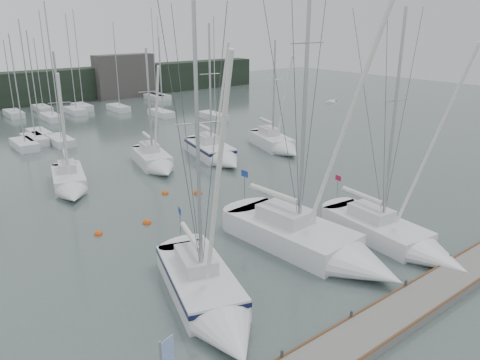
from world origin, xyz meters
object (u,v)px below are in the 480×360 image
(sailboat_near_left, at_px, (211,300))
(buoy_b, at_px, (198,194))
(buoy_a, at_px, (147,223))
(buoy_d, at_px, (165,194))
(sailboat_near_right, at_px, (403,241))
(buoy_c, at_px, (99,234))
(sailboat_mid_e, at_px, (278,145))
(sailboat_near_center, at_px, (325,248))
(sailboat_mid_c, at_px, (156,163))
(sailboat_mid_b, at_px, (70,185))
(sailboat_mid_d, at_px, (216,154))

(sailboat_near_left, height_order, buoy_b, sailboat_near_left)
(sailboat_near_left, distance_m, buoy_a, 10.64)
(buoy_b, xyz_separation_m, buoy_d, (-1.95, 1.52, 0.00))
(sailboat_near_right, height_order, buoy_c, sailboat_near_right)
(sailboat_mid_e, relative_size, buoy_b, 16.93)
(sailboat_near_right, relative_size, buoy_c, 26.81)
(sailboat_near_right, bearing_deg, buoy_b, 111.19)
(sailboat_near_center, xyz_separation_m, sailboat_near_right, (4.28, -1.99, -0.12))
(buoy_b, relative_size, buoy_d, 1.29)
(sailboat_mid_e, relative_size, buoy_d, 21.91)
(sailboat_near_center, xyz_separation_m, sailboat_mid_c, (0.72, 20.14, -0.07))
(sailboat_mid_b, bearing_deg, buoy_c, -83.86)
(sailboat_near_left, height_order, sailboat_mid_e, sailboat_near_left)
(sailboat_mid_d, bearing_deg, sailboat_near_left, -114.34)
(sailboat_mid_d, relative_size, buoy_a, 22.62)
(sailboat_mid_e, bearing_deg, sailboat_near_right, -98.21)
(buoy_a, height_order, buoy_d, buoy_a)
(sailboat_near_right, bearing_deg, sailboat_mid_e, 71.42)
(sailboat_near_left, height_order, sailboat_near_right, sailboat_near_left)
(buoy_a, bearing_deg, buoy_c, 173.73)
(sailboat_near_right, distance_m, buoy_d, 17.29)
(sailboat_near_left, relative_size, sailboat_near_right, 1.00)
(sailboat_mid_e, distance_m, buoy_c, 22.99)
(buoy_b, bearing_deg, sailboat_mid_d, 45.54)
(sailboat_mid_b, height_order, buoy_c, sailboat_mid_b)
(buoy_a, height_order, buoy_c, buoy_a)
(buoy_c, bearing_deg, buoy_b, 13.99)
(sailboat_mid_b, xyz_separation_m, buoy_a, (1.72, -8.98, -0.52))
(sailboat_mid_c, xyz_separation_m, buoy_d, (-2.52, -5.96, -0.57))
(sailboat_mid_c, relative_size, sailboat_mid_d, 0.84)
(sailboat_near_right, relative_size, buoy_b, 20.75)
(sailboat_near_center, distance_m, buoy_c, 13.53)
(buoy_a, xyz_separation_m, buoy_d, (3.61, 4.01, 0.00))
(buoy_a, xyz_separation_m, buoy_c, (-3.09, 0.34, 0.00))
(sailboat_near_center, height_order, buoy_b, sailboat_near_center)
(sailboat_near_center, distance_m, sailboat_mid_b, 20.44)
(sailboat_near_left, relative_size, sailboat_mid_c, 1.28)
(sailboat_mid_d, bearing_deg, sailboat_near_center, -96.70)
(sailboat_mid_d, height_order, buoy_d, sailboat_mid_d)
(sailboat_near_right, distance_m, sailboat_mid_d, 21.09)
(sailboat_mid_b, height_order, sailboat_mid_d, sailboat_mid_d)
(sailboat_near_center, height_order, sailboat_mid_e, sailboat_near_center)
(buoy_a, distance_m, buoy_d, 5.40)
(sailboat_mid_c, relative_size, buoy_a, 18.99)
(sailboat_near_right, xyz_separation_m, sailboat_mid_d, (2.09, 20.99, 0.12))
(buoy_d, bearing_deg, buoy_a, -131.93)
(sailboat_mid_d, bearing_deg, sailboat_mid_b, -168.79)
(sailboat_mid_d, distance_m, buoy_d, 9.51)
(buoy_d, bearing_deg, sailboat_near_left, -112.23)
(sailboat_near_left, xyz_separation_m, buoy_a, (2.27, 10.37, -0.57))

